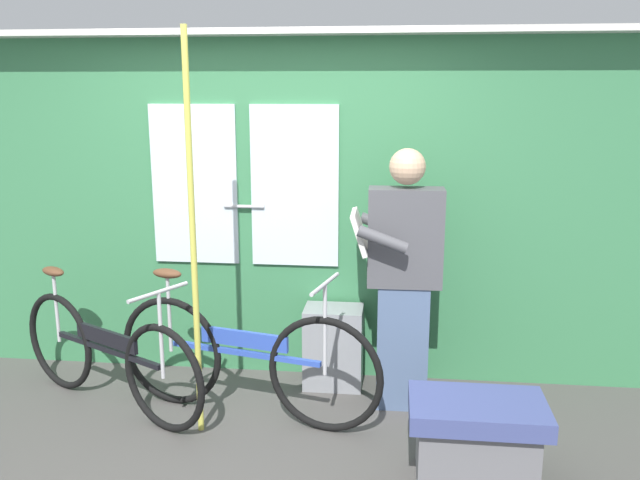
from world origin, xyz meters
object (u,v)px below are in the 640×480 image
Objects in this scene: bicycle_leaning_behind at (243,358)px; trash_bin_by_wall at (333,347)px; passenger_reading_newspaper at (403,275)px; bicycle_near_door at (107,354)px; bench_seat_corner at (476,439)px; handrail_pole at (193,241)px.

bicycle_leaning_behind reaches higher than trash_bin_by_wall.
bicycle_near_door is at bearing 6.28° from passenger_reading_newspaper.
bench_seat_corner is at bearing -8.75° from bicycle_leaning_behind.
bicycle_leaning_behind reaches higher than bicycle_near_door.
bicycle_near_door is 2.16× the size of bench_seat_corner.
passenger_reading_newspaper is at bearing 28.41° from bicycle_leaning_behind.
trash_bin_by_wall is at bearing 47.55° from bicycle_near_door.
bicycle_near_door reaches higher than bench_seat_corner.
bicycle_leaning_behind is at bearing -135.08° from trash_bin_by_wall.
bench_seat_corner is at bearing 13.93° from bicycle_near_door.
passenger_reading_newspaper reaches higher than trash_bin_by_wall.
handrail_pole reaches higher than bicycle_leaning_behind.
handrail_pole is (-1.19, -0.46, 0.29)m from passenger_reading_newspaper.
bicycle_near_door is 0.91× the size of passenger_reading_newspaper.
passenger_reading_newspaper is (0.97, 0.26, 0.49)m from bicycle_leaning_behind.
bicycle_leaning_behind is 2.48× the size of bench_seat_corner.
bench_seat_corner is (0.39, -0.81, -0.64)m from passenger_reading_newspaper.
trash_bin_by_wall is 1.36m from bench_seat_corner.
bicycle_near_door is 1.07m from handrail_pole.
trash_bin_by_wall is at bearing -30.12° from passenger_reading_newspaper.
handrail_pole is (0.67, -0.22, 0.81)m from bicycle_near_door.
bench_seat_corner is (1.58, -0.36, -0.93)m from handrail_pole.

